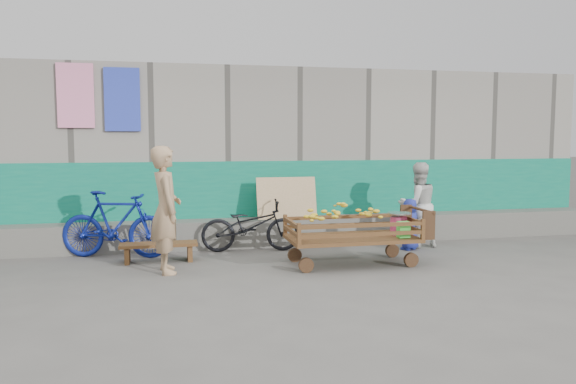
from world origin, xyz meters
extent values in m
plane|color=#54524E|center=(0.00, 0.00, 0.00)|extent=(80.00, 80.00, 0.00)
cube|color=gray|center=(0.00, 4.10, 1.50)|extent=(12.00, 3.00, 3.00)
cube|color=#0A785E|center=(0.00, 2.58, 0.70)|extent=(12.00, 0.03, 1.40)
cube|color=#5F5E58|center=(0.00, 2.35, 0.23)|extent=(12.00, 0.50, 0.45)
cube|color=tan|center=(0.30, 2.22, 0.80)|extent=(1.00, 0.19, 0.68)
cube|color=pink|center=(-3.00, 2.56, 2.45)|extent=(0.55, 0.03, 1.00)
cube|color=blue|center=(-2.30, 2.56, 2.40)|extent=(0.55, 0.03, 1.00)
cube|color=#52301A|center=(0.90, 0.65, 0.38)|extent=(1.81, 0.91, 0.05)
cylinder|color=#3A1E14|center=(0.14, 0.32, 0.10)|extent=(0.20, 0.06, 0.20)
cube|color=#52301A|center=(0.02, 0.23, 0.54)|extent=(0.05, 0.05, 0.28)
cylinder|color=#3A1E14|center=(0.14, 0.98, 0.10)|extent=(0.20, 0.06, 0.20)
cube|color=#52301A|center=(0.02, 1.07, 0.54)|extent=(0.05, 0.05, 0.28)
cylinder|color=#3A1E14|center=(1.65, 0.32, 0.10)|extent=(0.20, 0.06, 0.20)
cube|color=#52301A|center=(1.77, 0.23, 0.54)|extent=(0.05, 0.05, 0.28)
cylinder|color=#3A1E14|center=(1.65, 0.98, 0.10)|extent=(0.20, 0.06, 0.20)
cube|color=#52301A|center=(1.77, 1.07, 0.54)|extent=(0.05, 0.05, 0.28)
cube|color=#52301A|center=(0.90, 0.23, 0.50)|extent=(1.75, 0.04, 0.05)
cube|color=#52301A|center=(0.90, 0.23, 0.62)|extent=(1.75, 0.04, 0.05)
cube|color=#52301A|center=(0.90, 1.07, 0.50)|extent=(1.75, 0.04, 0.05)
cube|color=#52301A|center=(0.90, 1.07, 0.62)|extent=(1.75, 0.04, 0.05)
cube|color=#52301A|center=(0.02, 0.65, 0.50)|extent=(0.04, 0.85, 0.05)
cube|color=#52301A|center=(0.02, 0.65, 0.62)|extent=(0.04, 0.85, 0.05)
cube|color=#52301A|center=(1.77, 0.65, 0.50)|extent=(0.04, 0.85, 0.05)
cube|color=#52301A|center=(1.77, 0.65, 0.62)|extent=(0.04, 0.85, 0.05)
cylinder|color=#3A1E14|center=(1.96, 0.65, 0.75)|extent=(0.04, 0.80, 0.04)
cube|color=#3A1E14|center=(1.88, 1.02, 0.58)|extent=(0.18, 0.04, 0.40)
cube|color=#3A1E14|center=(1.88, 0.28, 0.58)|extent=(0.18, 0.04, 0.40)
ellipsoid|color=yellow|center=(0.80, 0.65, 0.62)|extent=(1.31, 0.70, 0.44)
cylinder|color=#D63A74|center=(1.60, 0.65, 0.53)|extent=(0.24, 0.24, 0.26)
cylinder|color=silver|center=(1.60, 0.65, 0.67)|extent=(0.03, 0.03, 0.06)
cylinder|color=silver|center=(1.60, 0.65, 0.71)|extent=(0.34, 0.34, 0.02)
cube|color=#46E144|center=(1.55, 0.37, 0.52)|extent=(0.16, 0.12, 0.22)
cube|color=#52301A|center=(-1.77, 1.43, 0.25)|extent=(1.10, 0.33, 0.04)
cube|color=#52301A|center=(-2.22, 1.43, 0.11)|extent=(0.07, 0.31, 0.22)
cube|color=#52301A|center=(-1.33, 1.43, 0.11)|extent=(0.07, 0.31, 0.22)
imported|color=tan|center=(-1.67, 0.74, 0.84)|extent=(0.49, 0.67, 1.69)
imported|color=silver|center=(2.38, 1.66, 0.70)|extent=(0.71, 0.57, 1.40)
imported|color=navy|center=(2.15, 1.46, 0.41)|extent=(0.48, 0.43, 0.82)
imported|color=black|center=(-0.36, 1.90, 0.41)|extent=(1.60, 0.70, 0.81)
imported|color=navy|center=(-2.40, 1.85, 0.50)|extent=(1.74, 0.95, 1.01)
camera|label=1|loc=(-1.70, -6.79, 1.79)|focal=35.00mm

